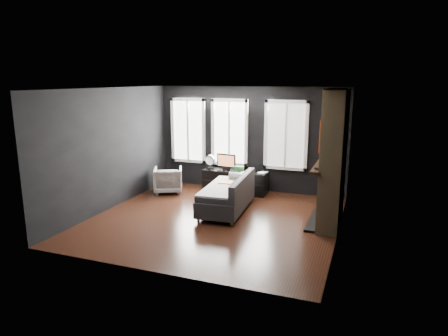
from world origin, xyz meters
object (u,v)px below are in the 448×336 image
(armchair, at_px, (168,179))
(media_console, at_px, (235,181))
(mug, at_px, (250,170))
(book, at_px, (260,168))
(sofa, at_px, (226,193))
(monitor, at_px, (226,161))
(mantel_vase, at_px, (324,155))

(armchair, xyz_separation_m, media_console, (1.64, 0.61, -0.07))
(mug, bearing_deg, media_console, 167.77)
(media_console, bearing_deg, book, 2.46)
(media_console, distance_m, book, 0.76)
(mug, bearing_deg, armchair, -166.02)
(sofa, height_order, armchair, sofa)
(sofa, distance_m, monitor, 1.67)
(monitor, bearing_deg, sofa, -63.98)
(book, bearing_deg, sofa, -102.69)
(sofa, height_order, mug, sofa)
(book, bearing_deg, media_console, -178.61)
(armchair, bearing_deg, mug, 168.34)
(mug, relative_size, mantel_vase, 0.71)
(media_console, relative_size, book, 7.07)
(book, bearing_deg, monitor, 179.74)
(armchair, bearing_deg, media_console, 174.67)
(monitor, bearing_deg, media_console, 1.39)
(armchair, distance_m, monitor, 1.58)
(sofa, bearing_deg, armchair, 151.04)
(monitor, xyz_separation_m, mug, (0.68, -0.11, -0.17))
(armchair, height_order, mantel_vase, mantel_vase)
(media_console, height_order, book, book)
(sofa, xyz_separation_m, armchair, (-1.94, 0.89, -0.05))
(armchair, xyz_separation_m, mantel_vase, (3.94, -0.44, 0.96))
(monitor, relative_size, mug, 3.99)
(armchair, bearing_deg, mantel_vase, 147.93)
(sofa, height_order, book, sofa)
(sofa, bearing_deg, book, 73.13)
(armchair, distance_m, mug, 2.14)
(sofa, bearing_deg, mantel_vase, 8.48)
(armchair, relative_size, book, 3.04)
(mug, distance_m, mantel_vase, 2.22)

